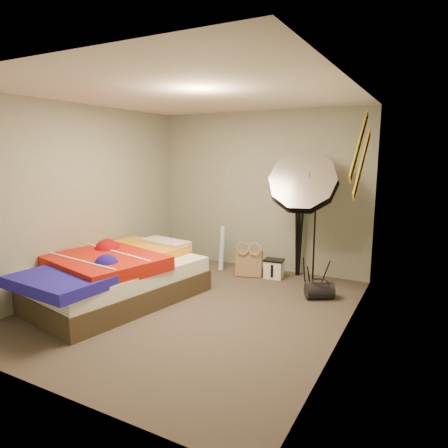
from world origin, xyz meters
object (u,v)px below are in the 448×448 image
Objects in this scene: camera_case at (274,269)px; tote_bag at (249,263)px; duffel_bag at (319,291)px; bed at (114,276)px; wrapping_roll at (222,248)px; photo_umbrella at (303,184)px; camera_tripod at (299,223)px.

tote_bag is at bearing -171.85° from camera_case.
duffel_bag is 0.14× the size of bed.
photo_umbrella is at bearing -6.38° from wrapping_roll.
camera_case is 0.11× the size of bed.
wrapping_roll is 1.29m from camera_tripod.
wrapping_roll is 2.00× the size of duffel_bag.
photo_umbrella reaches higher than bed.
tote_bag is 1.48× the size of camera_case.
camera_case is at bearing -2.14° from tote_bag.
bed is (-1.12, -1.71, 0.11)m from tote_bag.
bed is (-1.49, -1.79, 0.18)m from camera_case.
photo_umbrella is (-0.39, 0.41, 1.33)m from duffel_bag.
camera_case is at bearing -1.11° from wrapping_roll.
photo_umbrella is (1.34, -0.15, 1.08)m from wrapping_roll.
wrapping_roll is 1.73m from photo_umbrella.
duffel_bag is at bearing -17.84° from wrapping_roll.
camera_tripod reaches higher than tote_bag.
bed reaches higher than camera_case.
tote_bag is at bearing 127.41° from duffel_bag.
camera_case is 0.75× the size of duffel_bag.
photo_umbrella reaches higher than wrapping_roll.
camera_case is 0.80m from camera_tripod.
tote_bag is at bearing -11.12° from wrapping_roll.
tote_bag reaches higher than camera_case.
camera_tripod is (1.77, 2.09, 0.51)m from bed.
tote_bag is 1.29m from duffel_bag.
camera_tripod reaches higher than bed.
tote_bag is at bearing -148.88° from camera_tripod.
camera_case is (0.37, 0.09, -0.06)m from tote_bag.
wrapping_roll is at bearing 153.60° from tote_bag.
wrapping_roll reaches higher than tote_bag.
camera_tripod is at bearing 91.73° from duffel_bag.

